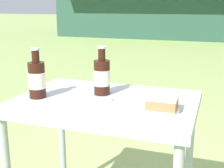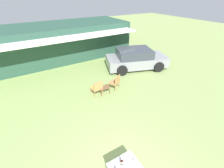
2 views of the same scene
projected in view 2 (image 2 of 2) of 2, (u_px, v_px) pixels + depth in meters
cabin_building at (55, 42)px, 12.16m from camera, size 11.97×5.44×2.65m
parked_car at (136, 59)px, 10.78m from camera, size 4.63×3.19×1.41m
wicker_chair_cushioned at (97, 87)px, 7.97m from camera, size 0.56×0.53×0.87m
wicker_chair_plain at (115, 82)px, 8.47m from camera, size 0.70×0.69×0.87m
garden_side_table at (104, 88)px, 8.13m from camera, size 0.57×0.39×0.41m
patio_table at (124, 167)px, 4.19m from camera, size 0.85×0.61×0.73m
cake_on_plate at (134, 162)px, 4.20m from camera, size 0.20×0.20×0.07m
cola_bottle_near at (122, 162)px, 4.13m from camera, size 0.08×0.08×0.24m
fork at (132, 164)px, 4.17m from camera, size 0.15×0.07×0.01m
loose_bottle_cap at (126, 165)px, 4.15m from camera, size 0.03×0.03×0.01m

